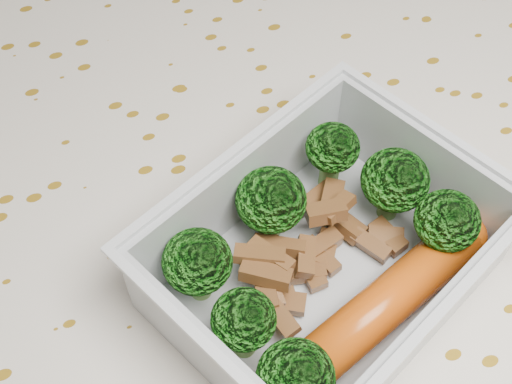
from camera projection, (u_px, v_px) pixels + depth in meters
name	position (u px, v px, depth m)	size (l,w,h in m)	color
dining_table	(256.00, 296.00, 0.51)	(1.40, 0.90, 0.75)	brown
tablecloth	(255.00, 260.00, 0.47)	(1.46, 0.96, 0.19)	silver
lunch_container	(324.00, 264.00, 0.40)	(0.23, 0.20, 0.06)	silver
broccoli_florets	(314.00, 241.00, 0.39)	(0.17, 0.16, 0.05)	#608C3F
meat_pile	(307.00, 255.00, 0.41)	(0.12, 0.09, 0.03)	brown
sausage	(383.00, 306.00, 0.39)	(0.16, 0.07, 0.03)	#C94E0D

